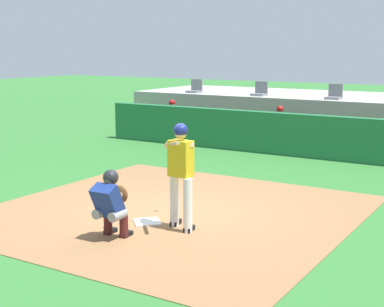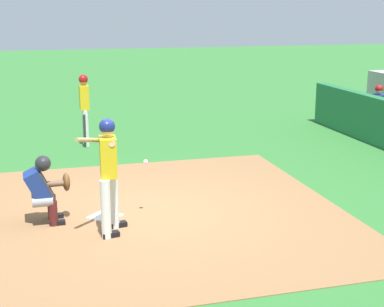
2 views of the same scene
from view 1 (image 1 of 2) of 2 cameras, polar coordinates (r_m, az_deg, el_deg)
ground_plane at (r=10.69m, az=-1.98°, el=-5.86°), size 80.00×80.00×0.00m
dirt_infield at (r=10.69m, az=-1.98°, el=-5.83°), size 6.40×6.40×0.01m
home_plate at (r=10.05m, az=-4.51°, el=-6.81°), size 0.62×0.62×0.02m
batter_at_plate at (r=9.43m, az=-1.17°, el=-1.59°), size 0.67×0.78×1.80m
catcher_crouched at (r=9.19m, az=-8.05°, el=-4.74°), size 0.49×2.00×1.13m
dugout_wall at (r=16.26m, az=10.77°, el=1.78°), size 13.00×0.30×1.20m
dugout_bench at (r=17.24m, az=11.92°, el=0.97°), size 11.80×0.44×0.45m
dugout_player_0 at (r=19.25m, az=-2.19°, el=3.52°), size 0.49×0.70×1.30m
dugout_player_1 at (r=17.40m, az=8.58°, el=2.66°), size 0.49×0.70×1.30m
stands_platform at (r=20.38m, az=15.22°, el=3.62°), size 15.00×4.40×1.40m
stadium_seat_0 at (r=21.02m, az=0.31°, el=6.47°), size 0.46×0.46×0.48m
stadium_seat_1 at (r=19.79m, az=6.80°, el=6.15°), size 0.46×0.46×0.48m
stadium_seat_2 at (r=18.86m, az=14.02°, el=5.70°), size 0.46×0.46×0.48m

